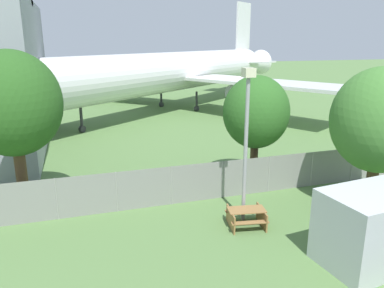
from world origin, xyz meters
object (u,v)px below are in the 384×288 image
object	(u,v)px
airplane	(171,72)
picnic_bench_near_cabin	(246,216)
portable_cabin	(377,227)
tree_near_hangar	(13,104)
tree_behind_benches	(256,113)
tree_left_of_cabin	(380,121)

from	to	relation	value
airplane	picnic_bench_near_cabin	world-z (taller)	airplane
portable_cabin	tree_near_hangar	size ratio (longest dim) A/B	0.57
picnic_bench_near_cabin	tree_behind_benches	distance (m)	6.12
portable_cabin	tree_left_of_cabin	xyz separation A→B (m)	(3.26, 3.78, 2.76)
tree_near_hangar	tree_behind_benches	size ratio (longest dim) A/B	1.24
airplane	picnic_bench_near_cabin	bearing A→B (deg)	44.45
airplane	portable_cabin	xyz separation A→B (m)	(-0.53, -30.36, -2.85)
portable_cabin	tree_behind_benches	world-z (taller)	tree_behind_benches
picnic_bench_near_cabin	tree_behind_benches	size ratio (longest dim) A/B	0.30
airplane	picnic_bench_near_cabin	size ratio (longest dim) A/B	21.92
airplane	portable_cabin	world-z (taller)	airplane
airplane	tree_left_of_cabin	size ratio (longest dim) A/B	5.95
portable_cabin	picnic_bench_near_cabin	xyz separation A→B (m)	(-3.15, 3.66, -0.84)
airplane	tree_behind_benches	bearing A→B (deg)	49.31
portable_cabin	tree_behind_benches	xyz separation A→B (m)	(-0.63, 8.07, 2.57)
tree_near_hangar	airplane	bearing A→B (deg)	60.41
airplane	tree_behind_benches	world-z (taller)	airplane
portable_cabin	tree_left_of_cabin	size ratio (longest dim) A/B	0.63
tree_near_hangar	tree_left_of_cabin	size ratio (longest dim) A/B	1.11
tree_left_of_cabin	portable_cabin	bearing A→B (deg)	-130.80
tree_near_hangar	tree_behind_benches	xyz separation A→B (m)	(11.47, -0.05, -1.00)
tree_left_of_cabin	tree_near_hangar	bearing A→B (deg)	164.21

